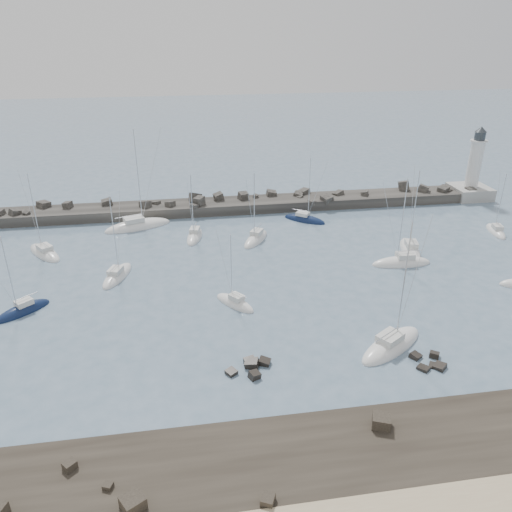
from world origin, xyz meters
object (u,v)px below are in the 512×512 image
Objects in this scene: sailboat_8 at (305,220)px; sailboat_5 at (235,303)px; sailboat_1 at (45,253)px; sailboat_14 at (195,237)px; lighthouse at (471,182)px; sailboat_6 at (256,239)px; sailboat_12 at (496,232)px; sailboat_4 at (138,227)px; sailboat_3 at (117,276)px; sailboat_2 at (23,311)px; sailboat_9 at (401,263)px; sailboat_10 at (410,250)px; sailboat_7 at (391,346)px.

sailboat_5 is at bearing -120.16° from sailboat_8.
sailboat_1 reaches higher than sailboat_14.
lighthouse is 36.19m from sailboat_8.
sailboat_12 is at bearing -4.28° from sailboat_6.
sailboat_4 is (-64.09, -6.01, -2.94)m from lighthouse.
sailboat_6 is (20.69, 9.48, 0.02)m from sailboat_3.
lighthouse is at bearing 22.63° from sailboat_2.
sailboat_8 is at bearing 160.99° from sailboat_12.
sailboat_4 is at bearing 168.83° from sailboat_12.
sailboat_9 is 5.29m from sailboat_10.
sailboat_1 is at bearing -169.14° from lighthouse.
sailboat_3 is 1.01× the size of sailboat_8.
sailboat_4 is at bearing 64.83° from sailboat_2.
sailboat_14 is (-9.60, 2.69, -0.01)m from sailboat_6.
sailboat_1 is 1.16× the size of sailboat_14.
sailboat_1 is 32.14m from sailboat_6.
sailboat_10 is (53.59, 9.46, 0.01)m from sailboat_2.
lighthouse reaches higher than sailboat_6.
sailboat_1 is 51.92m from sailboat_7.
sailboat_9 reaches higher than sailboat_5.
sailboat_4 is at bearing -174.64° from lighthouse.
sailboat_6 reaches higher than sailboat_14.
sailboat_7 is 38.14m from sailboat_8.
sailboat_3 reaches higher than sailboat_5.
sailboat_8 is at bearing 59.84° from sailboat_5.
sailboat_14 is at bearing 47.67° from sailboat_3.
sailboat_14 is (22.54, 2.89, 0.01)m from sailboat_1.
sailboat_5 is 26.08m from sailboat_9.
sailboat_8 reaches higher than sailboat_14.
sailboat_3 is at bearing 176.59° from sailboat_9.
sailboat_14 is at bearing -166.52° from sailboat_8.
sailboat_9 reaches higher than sailboat_1.
sailboat_8 is 19.97m from sailboat_14.
sailboat_1 is at bearing -172.69° from sailboat_14.
sailboat_7 is at bearing -118.86° from sailboat_10.
sailboat_6 is at bearing 107.67° from sailboat_7.
sailboat_4 is at bearing 115.43° from sailboat_5.
sailboat_1 is at bearing 143.90° from sailboat_7.
sailboat_7 is (9.81, -30.79, 0.00)m from sailboat_6.
sailboat_8 is 19.68m from sailboat_10.
sailboat_14 is at bearing 162.14° from sailboat_10.
sailboat_4 is 30.92m from sailboat_5.
lighthouse is at bearing 52.11° from sailboat_7.
sailboat_14 is at bearing 42.75° from sailboat_2.
sailboat_2 is at bearing 161.51° from sailboat_7.
sailboat_6 is (5.66, 19.31, 0.01)m from sailboat_5.
sailboat_4 is at bearing 158.57° from sailboat_10.
lighthouse reaches higher than sailboat_10.
lighthouse is 1.27× the size of sailboat_14.
sailboat_8 reaches higher than sailboat_12.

